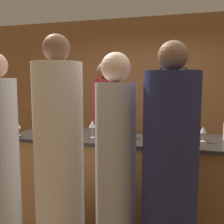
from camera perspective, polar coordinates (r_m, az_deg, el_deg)
The scene contains 15 objects.
back_wall at distance 4.51m, azimuth 8.07°, elevation 3.28°, with size 8.00×0.08×2.80m.
bar_counter at distance 2.83m, azimuth 3.13°, elevation -16.50°, with size 2.49×0.73×1.09m.
bartender at distance 3.52m, azimuth -1.56°, elevation -5.65°, with size 0.34×0.34×1.94m.
guest_0 at distance 2.04m, azimuth 0.82°, elevation -15.30°, with size 0.32×0.32×1.88m.
guest_1 at distance 1.91m, azimuth 12.97°, elevation -16.79°, with size 0.39×0.39×1.94m.
guest_2 at distance 2.37m, azimuth -24.19°, elevation -12.72°, with size 0.32×0.32×1.90m.
guest_3 at distance 2.02m, azimuth -11.90°, elevation -14.31°, with size 0.37×0.37×2.01m.
wine_bottle_0 at distance 2.91m, azimuth 8.26°, elevation -2.24°, with size 0.07×0.07×0.31m.
wine_bottle_1 at distance 2.52m, azimuth -9.30°, elevation -3.67°, with size 0.08×0.08×0.30m.
wine_glass_0 at distance 2.89m, azimuth -20.68°, elevation -3.05°, with size 0.06×0.06×0.14m.
wine_glass_1 at distance 2.60m, azimuth -4.52°, elevation -2.87°, with size 0.07×0.07×0.18m.
wine_glass_2 at distance 2.64m, azimuth 4.16°, elevation -2.69°, with size 0.08×0.08×0.18m.
wine_glass_3 at distance 2.81m, azimuth -14.25°, elevation -2.80°, with size 0.07×0.07×0.16m.
wine_glass_4 at distance 2.31m, azimuth 17.54°, elevation -4.40°, with size 0.08×0.08×0.18m.
wine_glass_5 at distance 2.58m, azimuth 20.13°, elevation -3.97°, with size 0.06×0.06×0.15m.
Camera 1 is at (0.51, -2.55, 1.65)m, focal length 40.00 mm.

